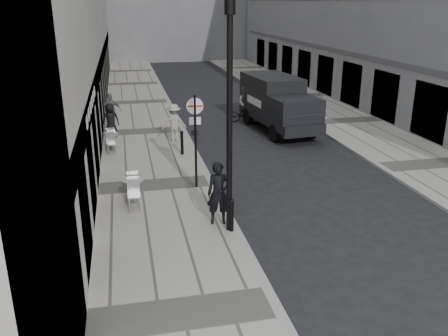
# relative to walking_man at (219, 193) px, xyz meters

# --- Properties ---
(sidewalk) EXTENTS (4.00, 60.00, 0.12)m
(sidewalk) POSITION_rel_walking_man_xyz_m (-1.60, 11.19, -1.00)
(sidewalk) COLOR gray
(sidewalk) RESTS_ON ground
(far_sidewalk) EXTENTS (4.00, 60.00, 0.12)m
(far_sidewalk) POSITION_rel_walking_man_xyz_m (9.40, 11.19, -1.00)
(far_sidewalk) COLOR gray
(far_sidewalk) RESTS_ON ground
(walking_man) EXTENTS (0.73, 0.52, 1.88)m
(walking_man) POSITION_rel_walking_man_xyz_m (0.00, 0.00, 0.00)
(walking_man) COLOR black
(walking_man) RESTS_ON sidewalk
(sign_post) EXTENTS (0.57, 0.11, 3.29)m
(sign_post) POSITION_rel_walking_man_xyz_m (-0.20, 3.00, 1.17)
(sign_post) COLOR black
(sign_post) RESTS_ON sidewalk
(lamppost) EXTENTS (0.28, 0.28, 6.26)m
(lamppost) POSITION_rel_walking_man_xyz_m (0.20, -0.50, 2.54)
(lamppost) COLOR black
(lamppost) RESTS_ON sidewalk
(bollard_near) EXTENTS (0.12, 0.12, 0.93)m
(bollard_near) POSITION_rel_walking_man_xyz_m (0.25, -0.60, -0.48)
(bollard_near) COLOR black
(bollard_near) RESTS_ON sidewalk
(bollard_far) EXTENTS (0.13, 0.13, 0.97)m
(bollard_far) POSITION_rel_walking_man_xyz_m (-0.20, 6.92, -0.46)
(bollard_far) COLOR black
(bollard_far) RESTS_ON sidewalk
(panel_van) EXTENTS (2.70, 5.99, 2.74)m
(panel_van) POSITION_rel_walking_man_xyz_m (5.18, 10.40, 0.48)
(panel_van) COLOR black
(panel_van) RESTS_ON ground
(cyclist) EXTENTS (1.95, 1.11, 1.99)m
(cyclist) POSITION_rel_walking_man_xyz_m (4.02, 12.36, -0.29)
(cyclist) COLOR black
(cyclist) RESTS_ON ground
(pedestrian_a) EXTENTS (1.06, 0.48, 1.78)m
(pedestrian_a) POSITION_rel_walking_man_xyz_m (-3.20, 12.42, -0.05)
(pedestrian_a) COLOR #5C5C61
(pedestrian_a) RESTS_ON sidewalk
(pedestrian_b) EXTENTS (1.14, 0.66, 1.77)m
(pedestrian_b) POSITION_rel_walking_man_xyz_m (-0.29, 9.03, -0.06)
(pedestrian_b) COLOR gray
(pedestrian_b) RESTS_ON sidewalk
(pedestrian_c) EXTENTS (0.88, 0.64, 1.66)m
(pedestrian_c) POSITION_rel_walking_man_xyz_m (-3.20, 10.39, -0.11)
(pedestrian_c) COLOR black
(pedestrian_c) RESTS_ON sidewalk
(cafe_table_near) EXTENTS (0.64, 1.46, 0.83)m
(cafe_table_near) POSITION_rel_walking_man_xyz_m (-3.16, 8.23, -0.52)
(cafe_table_near) COLOR #A7A7A9
(cafe_table_near) RESTS_ON sidewalk
(cafe_table_mid) EXTENTS (0.72, 1.62, 0.92)m
(cafe_table_mid) POSITION_rel_walking_man_xyz_m (-2.41, 2.09, -0.47)
(cafe_table_mid) COLOR #BCBCBE
(cafe_table_mid) RESTS_ON sidewalk
(cafe_table_far) EXTENTS (0.66, 1.50, 0.85)m
(cafe_table_far) POSITION_rel_walking_man_xyz_m (-3.20, 8.42, -0.51)
(cafe_table_far) COLOR silver
(cafe_table_far) RESTS_ON sidewalk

